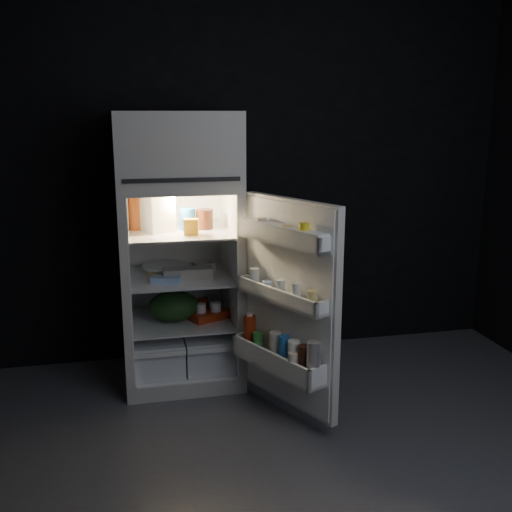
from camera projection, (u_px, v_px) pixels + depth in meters
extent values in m
cube|color=#4F4F54|center=(303.00, 476.00, 2.99)|extent=(4.00, 3.40, 0.00)
cube|color=black|center=(238.00, 173.00, 4.29)|extent=(4.00, 0.00, 2.70)
cube|color=silver|center=(183.00, 369.00, 4.12)|extent=(0.76, 0.70, 0.10)
cube|color=silver|center=(125.00, 282.00, 3.89)|extent=(0.05, 0.70, 1.20)
cube|color=silver|center=(233.00, 275.00, 4.04)|extent=(0.05, 0.70, 1.20)
cube|color=white|center=(176.00, 266.00, 4.27)|extent=(0.66, 0.05, 1.20)
cube|color=silver|center=(177.00, 183.00, 3.82)|extent=(0.76, 0.70, 0.06)
cube|color=silver|center=(176.00, 145.00, 3.76)|extent=(0.76, 0.70, 0.42)
cube|color=black|center=(182.00, 180.00, 3.47)|extent=(0.68, 0.01, 0.02)
cube|color=white|center=(130.00, 282.00, 3.87)|extent=(0.01, 0.65, 1.20)
cube|color=white|center=(229.00, 277.00, 4.01)|extent=(0.01, 0.65, 1.20)
cube|color=white|center=(178.00, 189.00, 3.80)|extent=(0.66, 0.65, 0.01)
cube|color=white|center=(183.00, 363.00, 4.08)|extent=(0.66, 0.65, 0.01)
cube|color=white|center=(179.00, 232.00, 3.87)|extent=(0.65, 0.63, 0.01)
cube|color=white|center=(180.00, 276.00, 3.94)|extent=(0.65, 0.63, 0.01)
cube|color=white|center=(182.00, 320.00, 4.01)|extent=(0.65, 0.63, 0.01)
cube|color=white|center=(158.00, 348.00, 4.04)|extent=(0.32, 0.59, 0.22)
cube|color=white|center=(206.00, 344.00, 4.11)|extent=(0.32, 0.59, 0.22)
cube|color=white|center=(160.00, 354.00, 3.71)|extent=(0.32, 0.02, 0.03)
cube|color=white|center=(213.00, 350.00, 3.78)|extent=(0.32, 0.02, 0.03)
cube|color=#FFE5B2|center=(178.00, 194.00, 3.76)|extent=(0.14, 0.14, 0.02)
cube|color=silver|center=(290.00, 304.00, 3.44)|extent=(0.38, 0.71, 1.22)
cube|color=white|center=(287.00, 305.00, 3.42)|extent=(0.32, 0.65, 1.18)
cube|color=white|center=(282.00, 243.00, 3.31)|extent=(0.38, 0.65, 0.02)
cube|color=white|center=(277.00, 237.00, 3.28)|extent=(0.31, 0.62, 0.10)
cube|color=white|center=(324.00, 246.00, 3.05)|extent=(0.09, 0.06, 0.10)
cube|color=white|center=(246.00, 227.00, 3.55)|extent=(0.09, 0.06, 0.10)
cube|color=white|center=(280.00, 301.00, 3.38)|extent=(0.39, 0.66, 0.02)
cube|color=white|center=(275.00, 296.00, 3.35)|extent=(0.31, 0.62, 0.09)
cube|color=white|center=(322.00, 310.00, 3.13)|extent=(0.10, 0.06, 0.09)
cube|color=white|center=(245.00, 282.00, 3.63)|extent=(0.10, 0.06, 0.09)
cube|color=white|center=(277.00, 368.00, 3.47)|extent=(0.42, 0.67, 0.02)
cube|color=white|center=(269.00, 362.00, 3.42)|extent=(0.31, 0.62, 0.13)
cube|color=white|center=(317.00, 379.00, 3.20)|extent=(0.13, 0.08, 0.13)
cube|color=white|center=(243.00, 342.00, 3.71)|extent=(0.13, 0.08, 0.13)
cube|color=white|center=(282.00, 226.00, 3.29)|extent=(0.37, 0.63, 0.02)
cylinder|color=yellow|center=(304.00, 235.00, 3.15)|extent=(0.07, 0.07, 0.13)
cylinder|color=tan|center=(287.00, 234.00, 3.27)|extent=(0.08, 0.08, 0.09)
cylinder|color=beige|center=(261.00, 227.00, 3.43)|extent=(0.08, 0.08, 0.11)
cylinder|color=tan|center=(312.00, 301.00, 3.17)|extent=(0.07, 0.07, 0.11)
cylinder|color=silver|center=(296.00, 294.00, 3.27)|extent=(0.07, 0.07, 0.12)
cylinder|color=silver|center=(281.00, 289.00, 3.37)|extent=(0.07, 0.07, 0.11)
cylinder|color=#88A5D2|center=(267.00, 287.00, 3.46)|extent=(0.08, 0.08, 0.08)
cylinder|color=white|center=(254.00, 279.00, 3.55)|extent=(0.07, 0.07, 0.13)
cylinder|color=silver|center=(314.00, 363.00, 3.21)|extent=(0.10, 0.10, 0.24)
cylinder|color=#32170E|center=(303.00, 362.00, 3.27)|extent=(0.08, 0.08, 0.20)
cylinder|color=white|center=(294.00, 358.00, 3.34)|extent=(0.09, 0.09, 0.20)
cylinder|color=#2061B2|center=(284.00, 353.00, 3.40)|extent=(0.09, 0.09, 0.20)
cylinder|color=beige|center=(275.00, 349.00, 3.46)|extent=(0.09, 0.09, 0.20)
cylinder|color=#338C33|center=(258.00, 345.00, 3.58)|extent=(0.09, 0.09, 0.15)
cylinder|color=#A32A0D|center=(250.00, 334.00, 3.64)|extent=(0.10, 0.10, 0.24)
cylinder|color=beige|center=(293.00, 366.00, 3.29)|extent=(0.07, 0.07, 0.15)
cylinder|color=silver|center=(257.00, 352.00, 3.54)|extent=(0.08, 0.08, 0.10)
cylinder|color=white|center=(250.00, 315.00, 3.61)|extent=(0.05, 0.05, 0.02)
cube|color=white|center=(158.00, 213.00, 3.82)|extent=(0.22, 0.22, 0.24)
cylinder|color=#2061B2|center=(187.00, 219.00, 3.89)|extent=(0.12, 0.12, 0.14)
cylinder|color=#32170E|center=(205.00, 219.00, 3.92)|extent=(0.12, 0.12, 0.13)
cylinder|color=#B44E1C|center=(135.00, 213.00, 3.88)|extent=(0.08, 0.08, 0.22)
cube|color=orange|center=(191.00, 227.00, 3.74)|extent=(0.10, 0.09, 0.10)
cube|color=gray|center=(188.00, 273.00, 3.86)|extent=(0.32, 0.13, 0.07)
cylinder|color=tan|center=(165.00, 269.00, 4.02)|extent=(0.28, 0.28, 0.04)
cube|color=#88A5D2|center=(166.00, 280.00, 3.77)|extent=(0.20, 0.14, 0.04)
cube|color=beige|center=(204.00, 266.00, 4.08)|extent=(0.16, 0.15, 0.05)
ellipsoid|color=#193815|center=(173.00, 306.00, 3.96)|extent=(0.37, 0.32, 0.20)
cube|color=#A32A0D|center=(210.00, 315.00, 4.00)|extent=(0.30, 0.24, 0.05)
cylinder|color=#A32A0D|center=(203.00, 305.00, 4.15)|extent=(0.08, 0.08, 0.09)
cylinder|color=silver|center=(214.00, 301.00, 4.22)|extent=(0.06, 0.06, 0.09)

